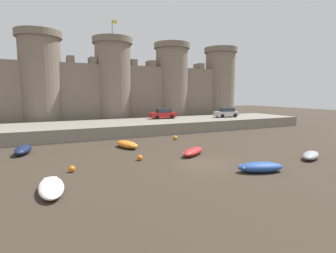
{
  "coord_description": "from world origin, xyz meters",
  "views": [
    {
      "loc": [
        -11.51,
        -17.07,
        5.6
      ],
      "look_at": [
        -0.8,
        5.15,
        2.5
      ],
      "focal_mm": 28.0,
      "sensor_mm": 36.0,
      "label": 1
    }
  ],
  "objects_px": {
    "rowboat_near_channel_right": "(311,155)",
    "mooring_buoy_near_shore": "(140,158)",
    "mooring_buoy_off_centre": "(175,138)",
    "car_quay_centre_west": "(163,114)",
    "rowboat_foreground_left": "(260,167)",
    "rowboat_midflat_left": "(51,187)",
    "mooring_buoy_mid_mud": "(72,169)",
    "rowboat_near_channel_left": "(23,150)",
    "rowboat_midflat_centre": "(193,151)",
    "rowboat_midflat_right": "(127,144)",
    "car_quay_centre_east": "(226,113)"
  },
  "relations": [
    {
      "from": "mooring_buoy_off_centre",
      "to": "car_quay_centre_west",
      "type": "height_order",
      "value": "car_quay_centre_west"
    },
    {
      "from": "rowboat_midflat_left",
      "to": "rowboat_near_channel_left",
      "type": "height_order",
      "value": "rowboat_near_channel_left"
    },
    {
      "from": "rowboat_midflat_centre",
      "to": "rowboat_midflat_right",
      "type": "relative_size",
      "value": 0.95
    },
    {
      "from": "rowboat_foreground_left",
      "to": "mooring_buoy_near_shore",
      "type": "height_order",
      "value": "rowboat_foreground_left"
    },
    {
      "from": "rowboat_midflat_left",
      "to": "mooring_buoy_mid_mud",
      "type": "height_order",
      "value": "rowboat_midflat_left"
    },
    {
      "from": "rowboat_midflat_left",
      "to": "car_quay_centre_east",
      "type": "relative_size",
      "value": 0.92
    },
    {
      "from": "mooring_buoy_mid_mud",
      "to": "car_quay_centre_west",
      "type": "distance_m",
      "value": 25.09
    },
    {
      "from": "rowboat_midflat_centre",
      "to": "car_quay_centre_east",
      "type": "relative_size",
      "value": 0.81
    },
    {
      "from": "rowboat_midflat_right",
      "to": "car_quay_centre_east",
      "type": "xyz_separation_m",
      "value": [
        20.93,
        10.39,
        1.96
      ]
    },
    {
      "from": "mooring_buoy_off_centre",
      "to": "rowboat_near_channel_left",
      "type": "bearing_deg",
      "value": -177.91
    },
    {
      "from": "mooring_buoy_near_shore",
      "to": "mooring_buoy_mid_mud",
      "type": "height_order",
      "value": "same"
    },
    {
      "from": "rowboat_near_channel_right",
      "to": "rowboat_midflat_right",
      "type": "relative_size",
      "value": 0.9
    },
    {
      "from": "rowboat_midflat_centre",
      "to": "mooring_buoy_off_centre",
      "type": "distance_m",
      "value": 8.25
    },
    {
      "from": "mooring_buoy_near_shore",
      "to": "mooring_buoy_mid_mud",
      "type": "xyz_separation_m",
      "value": [
        -5.51,
        -1.04,
        0.0
      ]
    },
    {
      "from": "rowboat_midflat_centre",
      "to": "rowboat_near_channel_left",
      "type": "bearing_deg",
      "value": 152.43
    },
    {
      "from": "rowboat_midflat_left",
      "to": "rowboat_midflat_centre",
      "type": "relative_size",
      "value": 1.14
    },
    {
      "from": "rowboat_midflat_right",
      "to": "mooring_buoy_mid_mud",
      "type": "xyz_separation_m",
      "value": [
        -6.05,
        -6.49,
        -0.14
      ]
    },
    {
      "from": "rowboat_midflat_left",
      "to": "rowboat_near_channel_right",
      "type": "height_order",
      "value": "rowboat_near_channel_right"
    },
    {
      "from": "mooring_buoy_off_centre",
      "to": "mooring_buoy_mid_mud",
      "type": "xyz_separation_m",
      "value": [
        -12.81,
        -8.64,
        -0.01
      ]
    },
    {
      "from": "mooring_buoy_off_centre",
      "to": "car_quay_centre_west",
      "type": "distance_m",
      "value": 11.23
    },
    {
      "from": "rowboat_near_channel_right",
      "to": "mooring_buoy_near_shore",
      "type": "bearing_deg",
      "value": 156.15
    },
    {
      "from": "car_quay_centre_west",
      "to": "rowboat_midflat_right",
      "type": "bearing_deg",
      "value": -128.1
    },
    {
      "from": "rowboat_near_channel_right",
      "to": "mooring_buoy_off_centre",
      "type": "xyz_separation_m",
      "value": [
        -6.14,
        13.55,
        -0.08
      ]
    },
    {
      "from": "rowboat_midflat_left",
      "to": "car_quay_centre_east",
      "type": "bearing_deg",
      "value": 35.67
    },
    {
      "from": "rowboat_near_channel_left",
      "to": "rowboat_midflat_centre",
      "type": "relative_size",
      "value": 1.06
    },
    {
      "from": "rowboat_foreground_left",
      "to": "mooring_buoy_off_centre",
      "type": "relative_size",
      "value": 7.25
    },
    {
      "from": "rowboat_near_channel_right",
      "to": "rowboat_midflat_left",
      "type": "bearing_deg",
      "value": 176.22
    },
    {
      "from": "car_quay_centre_west",
      "to": "mooring_buoy_near_shore",
      "type": "bearing_deg",
      "value": -120.06
    },
    {
      "from": "rowboat_near_channel_left",
      "to": "rowboat_near_channel_right",
      "type": "bearing_deg",
      "value": -29.96
    },
    {
      "from": "rowboat_midflat_left",
      "to": "rowboat_midflat_centre",
      "type": "height_order",
      "value": "rowboat_midflat_centre"
    },
    {
      "from": "rowboat_near_channel_left",
      "to": "mooring_buoy_off_centre",
      "type": "height_order",
      "value": "rowboat_near_channel_left"
    },
    {
      "from": "rowboat_foreground_left",
      "to": "rowboat_midflat_centre",
      "type": "xyz_separation_m",
      "value": [
        -1.69,
        6.55,
        -0.02
      ]
    },
    {
      "from": "rowboat_foreground_left",
      "to": "mooring_buoy_near_shore",
      "type": "relative_size",
      "value": 7.69
    },
    {
      "from": "rowboat_midflat_centre",
      "to": "mooring_buoy_mid_mud",
      "type": "distance_m",
      "value": 10.56
    },
    {
      "from": "mooring_buoy_off_centre",
      "to": "car_quay_centre_west",
      "type": "bearing_deg",
      "value": 73.1
    },
    {
      "from": "car_quay_centre_east",
      "to": "rowboat_foreground_left",
      "type": "bearing_deg",
      "value": -123.03
    },
    {
      "from": "rowboat_near_channel_left",
      "to": "rowboat_midflat_left",
      "type": "bearing_deg",
      "value": -80.01
    },
    {
      "from": "mooring_buoy_near_shore",
      "to": "rowboat_midflat_left",
      "type": "bearing_deg",
      "value": -146.66
    },
    {
      "from": "car_quay_centre_east",
      "to": "mooring_buoy_mid_mud",
      "type": "bearing_deg",
      "value": -147.98
    },
    {
      "from": "rowboat_midflat_left",
      "to": "car_quay_centre_west",
      "type": "height_order",
      "value": "car_quay_centre_west"
    },
    {
      "from": "rowboat_foreground_left",
      "to": "rowboat_near_channel_left",
      "type": "relative_size",
      "value": 1.0
    },
    {
      "from": "rowboat_midflat_centre",
      "to": "car_quay_centre_west",
      "type": "relative_size",
      "value": 0.81
    },
    {
      "from": "rowboat_midflat_left",
      "to": "rowboat_midflat_centre",
      "type": "xyz_separation_m",
      "value": [
        12.01,
        4.26,
        0.05
      ]
    },
    {
      "from": "rowboat_near_channel_right",
      "to": "car_quay_centre_east",
      "type": "xyz_separation_m",
      "value": [
        8.04,
        21.78,
        2.01
      ]
    },
    {
      "from": "rowboat_midflat_right",
      "to": "rowboat_foreground_left",
      "type": "bearing_deg",
      "value": -63.42
    },
    {
      "from": "rowboat_near_channel_left",
      "to": "rowboat_midflat_right",
      "type": "height_order",
      "value": "rowboat_near_channel_left"
    },
    {
      "from": "rowboat_midflat_left",
      "to": "rowboat_near_channel_left",
      "type": "bearing_deg",
      "value": 99.99
    },
    {
      "from": "car_quay_centre_east",
      "to": "car_quay_centre_west",
      "type": "height_order",
      "value": "same"
    },
    {
      "from": "rowboat_midflat_right",
      "to": "rowboat_midflat_left",
      "type": "bearing_deg",
      "value": -126.85
    },
    {
      "from": "rowboat_foreground_left",
      "to": "rowboat_midflat_left",
      "type": "distance_m",
      "value": 13.88
    }
  ]
}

